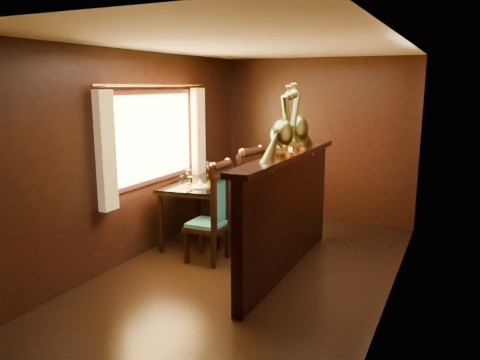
# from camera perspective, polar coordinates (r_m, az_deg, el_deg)

# --- Properties ---
(ground) EXTENTS (5.00, 5.00, 0.00)m
(ground) POSITION_cam_1_polar(r_m,az_deg,el_deg) (5.39, 1.22, -11.37)
(ground) COLOR black
(ground) RESTS_ON ground
(room_shell) EXTENTS (3.04, 5.04, 2.52)m
(room_shell) POSITION_cam_1_polar(r_m,az_deg,el_deg) (5.04, 0.49, 5.66)
(room_shell) COLOR black
(room_shell) RESTS_ON ground
(partition) EXTENTS (0.26, 2.70, 1.36)m
(partition) POSITION_cam_1_polar(r_m,az_deg,el_deg) (5.31, 5.76, -3.65)
(partition) COLOR black
(partition) RESTS_ON ground
(dining_table) EXTENTS (1.04, 1.50, 1.02)m
(dining_table) POSITION_cam_1_polar(r_m,az_deg,el_deg) (6.33, -4.35, -0.81)
(dining_table) COLOR black
(dining_table) RESTS_ON ground
(chair_left) EXTENTS (0.45, 0.50, 1.25)m
(chair_left) POSITION_cam_1_polar(r_m,az_deg,el_deg) (5.53, -3.01, -3.64)
(chair_left) COLOR black
(chair_left) RESTS_ON ground
(chair_right) EXTENTS (0.56, 0.58, 1.35)m
(chair_right) POSITION_cam_1_polar(r_m,az_deg,el_deg) (5.92, 0.71, -2.06)
(chair_right) COLOR black
(chair_right) RESTS_ON ground
(peacock_left) EXTENTS (0.23, 0.62, 0.74)m
(peacock_left) POSITION_cam_1_polar(r_m,az_deg,el_deg) (4.93, 5.18, 7.19)
(peacock_left) COLOR #1B5237
(peacock_left) RESTS_ON partition
(peacock_right) EXTENTS (0.24, 0.64, 0.76)m
(peacock_right) POSITION_cam_1_polar(r_m,az_deg,el_deg) (5.42, 7.13, 7.66)
(peacock_right) COLOR #1B5237
(peacock_right) RESTS_ON partition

